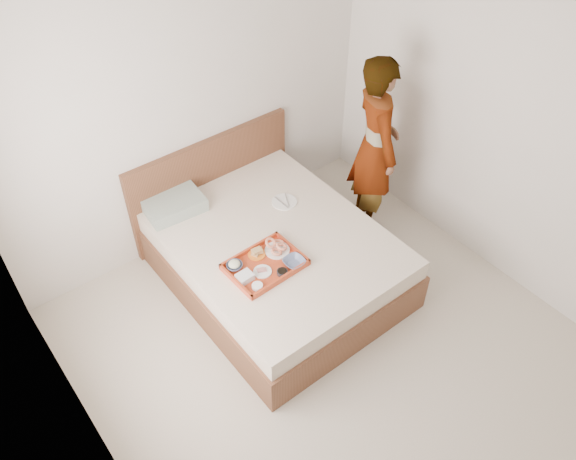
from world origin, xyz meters
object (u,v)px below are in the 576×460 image
(bed, at_px, (276,259))
(person, at_px, (375,147))
(tray, at_px, (265,265))
(dinner_plate, at_px, (284,202))

(bed, xyz_separation_m, person, (1.17, 0.09, 0.60))
(tray, bearing_deg, bed, 37.22)
(tray, relative_size, person, 0.34)
(tray, xyz_separation_m, person, (1.44, 0.31, 0.31))
(bed, height_order, dinner_plate, dinner_plate)
(tray, height_order, dinner_plate, tray)
(tray, distance_m, dinner_plate, 0.78)
(person, bearing_deg, tray, 124.97)
(bed, distance_m, dinner_plate, 0.51)
(bed, distance_m, person, 1.31)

